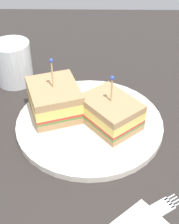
{
  "coord_description": "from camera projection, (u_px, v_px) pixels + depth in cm",
  "views": [
    {
      "loc": [
        -44.42,
        -0.64,
        38.96
      ],
      "look_at": [
        0.0,
        0.0,
        3.19
      ],
      "focal_mm": 51.67,
      "sensor_mm": 36.0,
      "label": 1
    }
  ],
  "objects": [
    {
      "name": "ground_plane",
      "position": [
        90.0,
        130.0,
        0.6
      ],
      "size": [
        112.5,
        112.5,
        2.0
      ],
      "primitive_type": "cube",
      "color": "#2D2826"
    },
    {
      "name": "fork",
      "position": [
        152.0,
        213.0,
        0.44
      ],
      "size": [
        7.81,
        11.62,
        0.35
      ],
      "color": "silver",
      "rests_on": "ground_plane"
    },
    {
      "name": "sandwich_half_back",
      "position": [
        54.0,
        100.0,
        0.58
      ],
      "size": [
        12.02,
        11.26,
        11.31
      ],
      "color": "tan",
      "rests_on": "plate"
    },
    {
      "name": "sandwich_half_front",
      "position": [
        110.0,
        113.0,
        0.56
      ],
      "size": [
        12.26,
        11.93,
        10.05
      ],
      "color": "tan",
      "rests_on": "plate"
    },
    {
      "name": "plate",
      "position": [
        90.0,
        123.0,
        0.59
      ],
      "size": [
        26.48,
        26.48,
        1.19
      ],
      "primitive_type": "cylinder",
      "color": "silver",
      "rests_on": "ground_plane"
    },
    {
      "name": "drink_glass",
      "position": [
        14.0,
        65.0,
        0.68
      ],
      "size": [
        7.74,
        7.74,
        9.09
      ],
      "color": "gold",
      "rests_on": "ground_plane"
    }
  ]
}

